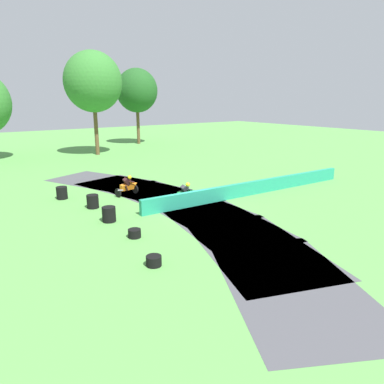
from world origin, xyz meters
The scene contains 12 objects.
ground_plane centered at (0.00, 0.00, 0.00)m, with size 120.00×120.00×0.00m, color #569947.
track_asphalt centered at (-1.00, 0.04, 0.00)m, with size 8.94×28.33×0.01m.
safety_barrier centered at (5.10, -0.20, 0.45)m, with size 0.30×16.93×0.90m, color #239375.
motorcycle_lead_green centered at (0.00, 0.62, 0.65)m, with size 1.68×0.82×1.43m.
motorcycle_chase_orange centered at (-1.96, 4.49, 0.65)m, with size 1.70×0.97×1.43m.
tire_stack_near centered at (-5.80, -5.56, 0.20)m, with size 0.61×0.61×0.40m.
tire_stack_mid_a centered at (-5.07, -2.50, 0.20)m, with size 0.60×0.60×0.40m.
tire_stack_mid_b centered at (-5.13, 0.28, 0.40)m, with size 0.71×0.71×0.80m.
tire_stack_far centered at (-4.93, 3.11, 0.40)m, with size 0.69×0.69×0.80m.
tire_stack_extra_a centered at (-5.81, 6.19, 0.40)m, with size 0.68×0.68×0.80m.
tree_far_left centered at (3.18, 22.92, 8.03)m, with size 6.30×6.30×11.36m.
tree_mid_rise centered at (11.86, 29.38, 7.32)m, with size 5.69×5.69×10.33m.
Camera 1 is at (-12.04, -16.72, 6.27)m, focal length 33.50 mm.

